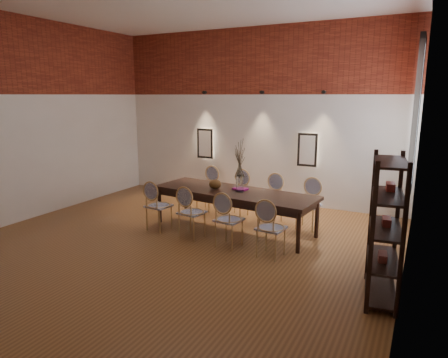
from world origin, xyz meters
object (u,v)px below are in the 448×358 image
at_px(chair_far_c, 271,199).
at_px(book, 240,189).
at_px(chair_near_b, 192,212).
at_px(chair_far_d, 308,205).
at_px(bowl, 215,184).
at_px(chair_near_c, 229,220).
at_px(chair_far_b, 237,194).
at_px(vase, 240,184).
at_px(chair_near_d, 271,228).
at_px(dining_table, 234,210).
at_px(chair_far_a, 207,189).
at_px(chair_near_a, 159,206).
at_px(shelving_rack, 385,228).

height_order(chair_far_c, book, chair_far_c).
relative_size(chair_near_b, book, 3.62).
height_order(chair_far_d, bowl, chair_far_d).
relative_size(chair_near_c, chair_far_b, 1.00).
bearing_deg(book, vase, -70.95).
height_order(chair_near_d, chair_far_b, same).
distance_m(dining_table, chair_far_a, 1.40).
distance_m(chair_far_d, vase, 1.37).
xyz_separation_m(chair_near_c, chair_far_b, (-0.61, 1.63, 0.00)).
relative_size(chair_near_a, chair_near_c, 1.00).
bearing_deg(chair_near_d, chair_near_c, -180.00).
bearing_deg(dining_table, chair_near_b, -116.46).
relative_size(chair_near_a, book, 3.62).
bearing_deg(chair_far_b, shelving_rack, 149.19).
distance_m(chair_far_d, book, 1.31).
bearing_deg(chair_near_b, chair_far_b, 90.00).
height_order(dining_table, chair_near_a, chair_near_a).
bearing_deg(shelving_rack, chair_far_a, 140.74).
height_order(chair_near_b, bowl, chair_near_b).
distance_m(chair_near_b, chair_far_d, 2.19).
xyz_separation_m(chair_near_a, chair_far_a, (0.16, 1.55, 0.00)).
xyz_separation_m(dining_table, vase, (0.12, -0.01, 0.53)).
bearing_deg(chair_far_d, shelving_rack, 131.50).
relative_size(chair_near_a, bowl, 3.92).
bearing_deg(chair_far_d, chair_near_d, 90.00).
height_order(chair_near_c, shelving_rack, shelving_rack).
distance_m(chair_near_b, shelving_rack, 3.33).
height_order(chair_near_a, chair_far_d, same).
relative_size(chair_near_c, bowl, 3.92).
height_order(chair_near_b, chair_far_a, same).
bearing_deg(vase, shelving_rack, -29.09).
bearing_deg(bowl, chair_far_a, 127.19).
distance_m(chair_near_c, chair_far_b, 1.74).
relative_size(chair_near_a, chair_near_b, 1.00).
bearing_deg(chair_far_d, chair_far_b, -0.00).
xyz_separation_m(chair_near_a, chair_near_d, (2.31, -0.24, 0.00)).
height_order(chair_far_a, bowl, chair_far_a).
distance_m(book, shelving_rack, 3.14).
bearing_deg(chair_far_b, chair_far_a, -0.00).
xyz_separation_m(dining_table, chair_far_d, (1.24, 0.65, 0.09)).
relative_size(chair_near_a, chair_far_b, 1.00).
relative_size(chair_far_a, chair_far_d, 1.00).
xyz_separation_m(chair_far_a, bowl, (0.69, -0.90, 0.37)).
distance_m(chair_near_b, chair_near_c, 0.77).
height_order(chair_near_d, shelving_rack, shelving_rack).
height_order(chair_near_b, chair_near_c, same).
xyz_separation_m(chair_near_c, book, (-0.23, 0.96, 0.30)).
bearing_deg(shelving_rack, book, 141.39).
xyz_separation_m(dining_table, chair_far_a, (-1.07, 0.90, 0.09)).
bearing_deg(chair_far_c, chair_far_b, -0.00).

